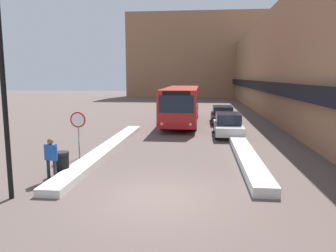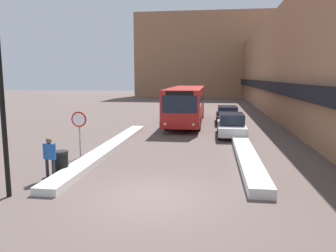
{
  "view_description": "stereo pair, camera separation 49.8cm",
  "coord_description": "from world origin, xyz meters",
  "px_view_note": "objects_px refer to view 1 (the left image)",
  "views": [
    {
      "loc": [
        1.44,
        -10.29,
        3.97
      ],
      "look_at": [
        -0.16,
        5.03,
        1.64
      ],
      "focal_mm": 35.0,
      "sensor_mm": 36.0,
      "label": 1
    },
    {
      "loc": [
        1.93,
        -10.23,
        3.97
      ],
      "look_at": [
        -0.16,
        5.03,
        1.64
      ],
      "focal_mm": 35.0,
      "sensor_mm": 36.0,
      "label": 2
    }
  ],
  "objects_px": {
    "parked_car_front": "(228,125)",
    "street_lamp": "(10,68)",
    "parked_car_middle": "(222,114)",
    "stop_sign": "(78,125)",
    "trash_bin": "(62,163)",
    "city_bus": "(182,104)",
    "pedestrian": "(51,155)"
  },
  "relations": [
    {
      "from": "stop_sign",
      "to": "pedestrian",
      "type": "xyz_separation_m",
      "value": [
        0.24,
        -3.47,
        -0.66
      ]
    },
    {
      "from": "parked_car_front",
      "to": "street_lamp",
      "type": "distance_m",
      "value": 15.0
    },
    {
      "from": "city_bus",
      "to": "street_lamp",
      "type": "distance_m",
      "value": 18.75
    },
    {
      "from": "street_lamp",
      "to": "stop_sign",
      "type": "bearing_deg",
      "value": 90.13
    },
    {
      "from": "parked_car_front",
      "to": "street_lamp",
      "type": "relative_size",
      "value": 0.65
    },
    {
      "from": "street_lamp",
      "to": "trash_bin",
      "type": "distance_m",
      "value": 4.63
    },
    {
      "from": "pedestrian",
      "to": "parked_car_front",
      "type": "bearing_deg",
      "value": 65.2
    },
    {
      "from": "parked_car_front",
      "to": "stop_sign",
      "type": "bearing_deg",
      "value": -137.62
    },
    {
      "from": "city_bus",
      "to": "street_lamp",
      "type": "relative_size",
      "value": 1.76
    },
    {
      "from": "parked_car_middle",
      "to": "pedestrian",
      "type": "xyz_separation_m",
      "value": [
        -7.46,
        -16.74,
        0.26
      ]
    },
    {
      "from": "parked_car_middle",
      "to": "trash_bin",
      "type": "relative_size",
      "value": 4.75
    },
    {
      "from": "street_lamp",
      "to": "trash_bin",
      "type": "xyz_separation_m",
      "value": [
        0.29,
        2.71,
        -3.74
      ]
    },
    {
      "from": "stop_sign",
      "to": "trash_bin",
      "type": "height_order",
      "value": "stop_sign"
    },
    {
      "from": "street_lamp",
      "to": "trash_bin",
      "type": "bearing_deg",
      "value": 83.82
    },
    {
      "from": "street_lamp",
      "to": "parked_car_front",
      "type": "bearing_deg",
      "value": 58.21
    },
    {
      "from": "parked_car_middle",
      "to": "street_lamp",
      "type": "relative_size",
      "value": 0.66
    },
    {
      "from": "trash_bin",
      "to": "pedestrian",
      "type": "bearing_deg",
      "value": -94.63
    },
    {
      "from": "stop_sign",
      "to": "parked_car_front",
      "type": "bearing_deg",
      "value": 42.38
    },
    {
      "from": "pedestrian",
      "to": "stop_sign",
      "type": "bearing_deg",
      "value": 104.57
    },
    {
      "from": "parked_car_middle",
      "to": "stop_sign",
      "type": "bearing_deg",
      "value": -120.12
    },
    {
      "from": "city_bus",
      "to": "street_lamp",
      "type": "height_order",
      "value": "street_lamp"
    },
    {
      "from": "parked_car_front",
      "to": "parked_car_middle",
      "type": "bearing_deg",
      "value": 90.0
    },
    {
      "from": "stop_sign",
      "to": "trash_bin",
      "type": "relative_size",
      "value": 2.41
    },
    {
      "from": "parked_car_front",
      "to": "trash_bin",
      "type": "distance_m",
      "value": 12.2
    },
    {
      "from": "parked_car_middle",
      "to": "pedestrian",
      "type": "height_order",
      "value": "pedestrian"
    },
    {
      "from": "pedestrian",
      "to": "trash_bin",
      "type": "xyz_separation_m",
      "value": [
        0.06,
        0.8,
        -0.52
      ]
    },
    {
      "from": "pedestrian",
      "to": "trash_bin",
      "type": "relative_size",
      "value": 1.74
    },
    {
      "from": "parked_car_front",
      "to": "street_lamp",
      "type": "height_order",
      "value": "street_lamp"
    },
    {
      "from": "parked_car_middle",
      "to": "pedestrian",
      "type": "relative_size",
      "value": 2.72
    },
    {
      "from": "parked_car_middle",
      "to": "street_lamp",
      "type": "bearing_deg",
      "value": -112.4
    },
    {
      "from": "city_bus",
      "to": "parked_car_middle",
      "type": "xyz_separation_m",
      "value": [
        3.48,
        0.56,
        -0.93
      ]
    },
    {
      "from": "stop_sign",
      "to": "street_lamp",
      "type": "relative_size",
      "value": 0.33
    }
  ]
}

